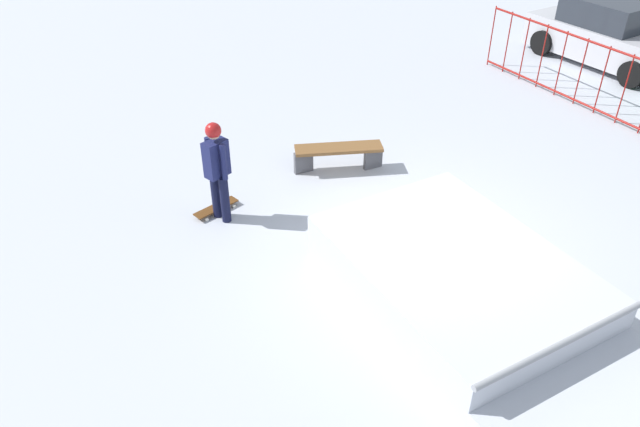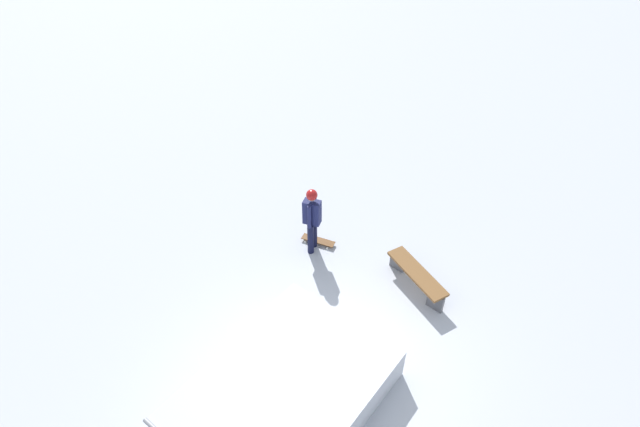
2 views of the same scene
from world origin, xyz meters
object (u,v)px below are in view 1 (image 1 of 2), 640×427
at_px(park_bench, 339,153).
at_px(skater, 217,165).
at_px(skate_ramp, 478,299).
at_px(skateboard, 216,208).
at_px(parked_car_silver, 608,35).

bearing_deg(park_bench, skater, -76.18).
distance_m(skate_ramp, skateboard, 4.57).
height_order(skate_ramp, skater, skater).
xyz_separation_m(skater, skateboard, (-0.23, -0.03, -0.93)).
bearing_deg(parked_car_silver, park_bench, -83.71).
bearing_deg(skateboard, skate_ramp, -78.36).
bearing_deg(park_bench, skateboard, -81.54).
relative_size(skater, skateboard, 2.10).
bearing_deg(park_bench, skate_ramp, -1.61).
height_order(skate_ramp, skateboard, skate_ramp).
height_order(skateboard, parked_car_silver, parked_car_silver).
relative_size(park_bench, parked_car_silver, 0.39).
height_order(skate_ramp, park_bench, skate_ramp).
bearing_deg(skater, park_bench, -9.28).
distance_m(skate_ramp, park_bench, 4.28).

